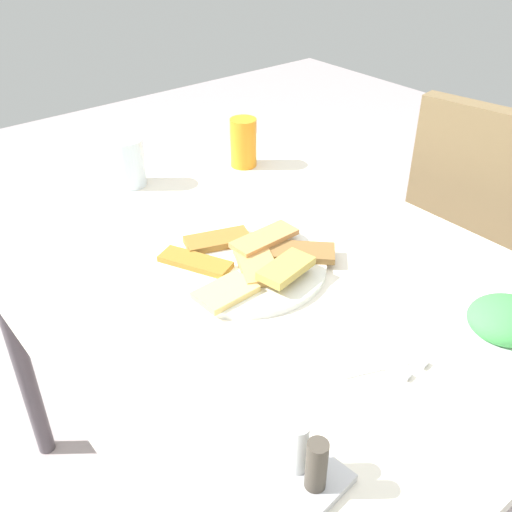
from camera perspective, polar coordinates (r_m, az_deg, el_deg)
ground_plane at (r=1.60m, az=0.58°, el=-22.63°), size 6.00×6.00×0.00m
dining_table at (r=1.13m, az=0.76°, el=-4.62°), size 1.11×0.85×0.70m
dining_chair at (r=1.68m, az=22.01°, el=1.13°), size 0.48×0.49×0.89m
pide_platter at (r=1.09m, az=-0.92°, el=-0.67°), size 0.31×0.32×0.05m
salad_plate_greens at (r=1.02m, az=23.42°, el=-6.10°), size 0.22×0.22×0.06m
soda_can at (r=1.48m, az=-1.24°, el=11.05°), size 0.08×0.08×0.12m
drinking_glass at (r=1.41m, az=-12.36°, el=8.94°), size 0.07×0.07×0.11m
paper_napkin at (r=0.94m, az=10.54°, el=-8.54°), size 0.15×0.15×0.00m
fork at (r=0.93m, az=9.81°, el=-8.84°), size 0.19×0.04×0.00m
spoon at (r=0.95m, az=11.30°, el=-7.88°), size 0.19×0.05×0.00m
condiment_caddy at (r=0.74m, az=4.94°, el=-19.93°), size 0.10×0.10×0.09m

